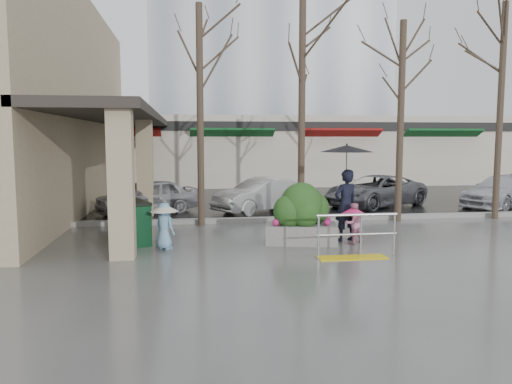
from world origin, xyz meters
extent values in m
plane|color=#51514F|center=(0.00, 0.00, 0.00)|extent=(120.00, 120.00, 0.00)
cube|color=black|center=(0.00, 22.00, 0.01)|extent=(120.00, 36.00, 0.01)
cube|color=gray|center=(0.00, 4.00, 0.07)|extent=(120.00, 0.30, 0.15)
cube|color=tan|center=(-9.00, 8.00, 4.00)|extent=(6.00, 18.00, 8.00)
cube|color=#2D2823|center=(-4.80, 8.00, 3.62)|extent=(2.80, 18.00, 0.25)
cube|color=tan|center=(-3.90, -0.50, 1.75)|extent=(0.55, 0.55, 3.50)
cube|color=tan|center=(-3.90, 6.00, 1.75)|extent=(0.55, 0.55, 3.50)
cube|color=beige|center=(2.00, 18.00, 2.00)|extent=(34.00, 6.00, 4.00)
cube|color=maroon|center=(-6.00, 15.10, 2.85)|extent=(4.50, 1.68, 0.87)
cube|color=#0F4C1E|center=(0.00, 15.10, 2.85)|extent=(4.50, 1.68, 0.87)
cube|color=maroon|center=(6.00, 15.10, 2.85)|extent=(4.50, 1.68, 0.87)
cube|color=#0F4C1E|center=(12.00, 15.10, 2.85)|extent=(4.50, 1.68, 0.87)
cube|color=black|center=(2.00, 15.10, 3.40)|extent=(34.00, 0.35, 0.50)
cube|color=#8C99A8|center=(4.00, 30.00, 12.50)|extent=(18.00, 12.00, 25.00)
cube|color=yellow|center=(1.30, -1.20, 0.01)|extent=(1.60, 0.50, 0.02)
cylinder|color=silver|center=(0.50, -1.20, 0.50)|extent=(0.05, 0.05, 1.00)
cylinder|color=silver|center=(1.50, -1.20, 0.50)|extent=(0.05, 0.05, 1.00)
cylinder|color=silver|center=(2.30, -1.20, 0.50)|extent=(0.05, 0.05, 1.00)
cylinder|color=silver|center=(1.40, -1.20, 1.00)|extent=(1.90, 0.06, 0.06)
cylinder|color=silver|center=(1.40, -1.20, 0.55)|extent=(1.90, 0.04, 0.04)
cylinder|color=#382B21|center=(-2.00, 3.60, 3.40)|extent=(0.22, 0.22, 6.80)
cylinder|color=#382B21|center=(1.20, 3.60, 3.50)|extent=(0.22, 0.22, 7.00)
cylinder|color=#382B21|center=(4.50, 3.60, 3.25)|extent=(0.22, 0.22, 6.50)
cylinder|color=#382B21|center=(8.00, 3.60, 3.60)|extent=(0.22, 0.22, 7.20)
imported|color=black|center=(1.75, 0.70, 0.96)|extent=(0.81, 0.66, 1.92)
cylinder|color=black|center=(1.75, 0.70, 1.95)|extent=(0.02, 0.02, 1.21)
cone|color=black|center=(1.75, 0.70, 2.46)|extent=(1.41, 1.41, 0.18)
sphere|color=black|center=(1.75, 0.70, 2.57)|extent=(0.05, 0.05, 0.05)
imported|color=pink|center=(1.84, 0.33, 0.53)|extent=(0.62, 0.55, 1.07)
cylinder|color=black|center=(1.84, 0.33, 0.73)|extent=(0.02, 0.02, 0.46)
cone|color=#FF287B|center=(1.84, 0.33, 0.87)|extent=(0.65, 0.65, 0.18)
sphere|color=black|center=(1.84, 0.33, 0.98)|extent=(0.05, 0.05, 0.05)
imported|color=#77ACD3|center=(-3.00, 0.33, 0.58)|extent=(0.66, 0.66, 1.16)
cylinder|color=black|center=(-3.00, 0.33, 0.85)|extent=(0.02, 0.02, 0.54)
cone|color=silver|center=(-3.00, 0.33, 1.03)|extent=(0.70, 0.70, 0.18)
sphere|color=black|center=(-3.00, 0.33, 1.14)|extent=(0.05, 0.05, 0.05)
cube|color=slate|center=(0.50, 0.54, 0.25)|extent=(1.97, 1.25, 0.51)
ellipsoid|color=#1B4215|center=(0.50, 0.54, 1.01)|extent=(1.12, 1.00, 1.17)
sphere|color=#1B4215|center=(0.15, 0.44, 0.87)|extent=(0.80, 0.80, 0.80)
sphere|color=#1B4215|center=(0.86, 0.69, 0.89)|extent=(0.85, 0.85, 0.85)
cube|color=#0C381C|center=(-3.60, 0.78, 0.52)|extent=(0.55, 0.55, 1.04)
cube|color=black|center=(-3.60, 0.78, 1.08)|extent=(0.59, 0.59, 0.08)
cube|color=black|center=(-3.79, 1.26, 0.52)|extent=(0.55, 0.55, 1.04)
cube|color=black|center=(-3.79, 1.26, 1.08)|extent=(0.59, 0.59, 0.08)
cube|color=#0D3A1C|center=(-3.99, 1.74, 0.52)|extent=(0.55, 0.55, 1.04)
cube|color=black|center=(-3.99, 1.74, 1.08)|extent=(0.59, 0.59, 0.08)
cube|color=black|center=(-4.18, 2.22, 0.52)|extent=(0.55, 0.55, 1.04)
cube|color=black|center=(-4.18, 2.22, 1.08)|extent=(0.59, 0.59, 0.08)
imported|color=#A9A9AD|center=(-3.89, 6.40, 0.63)|extent=(3.98, 2.84, 1.26)
imported|color=silver|center=(0.33, 6.28, 0.63)|extent=(3.97, 3.09, 1.26)
imported|color=slate|center=(5.06, 7.07, 0.63)|extent=(4.98, 4.04, 1.26)
imported|color=silver|center=(10.12, 6.31, 0.63)|extent=(4.65, 3.65, 1.26)
camera|label=1|loc=(-2.43, -12.00, 2.72)|focal=35.00mm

